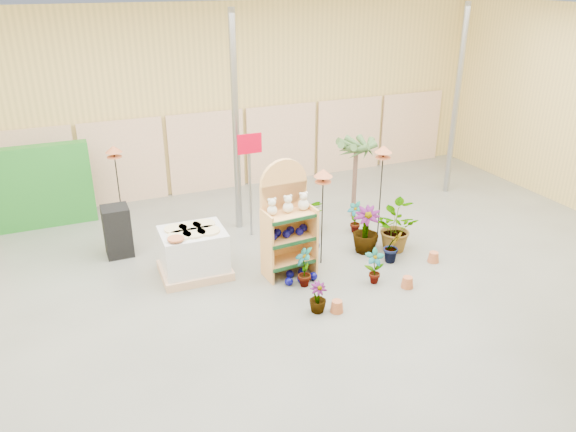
# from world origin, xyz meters

# --- Properties ---
(room) EXTENTS (15.20, 12.10, 4.70)m
(room) POSITION_xyz_m (0.00, 0.91, 2.21)
(room) COLOR #5E6056
(room) RESTS_ON ground
(display_shelf) EXTENTS (0.93, 0.63, 2.14)m
(display_shelf) POSITION_xyz_m (0.17, 1.29, 0.98)
(display_shelf) COLOR #D99952
(display_shelf) RESTS_ON ground
(teddy_bears) EXTENTS (0.79, 0.20, 0.33)m
(teddy_bears) POSITION_xyz_m (0.19, 1.19, 1.36)
(teddy_bears) COLOR silver
(teddy_bears) RESTS_ON display_shelf
(gazing_balls_shelf) EXTENTS (0.79, 0.27, 0.15)m
(gazing_balls_shelf) POSITION_xyz_m (0.17, 1.17, 0.84)
(gazing_balls_shelf) COLOR #070757
(gazing_balls_shelf) RESTS_ON display_shelf
(gazing_balls_floor) EXTENTS (0.63, 0.39, 0.15)m
(gazing_balls_floor) POSITION_xyz_m (0.25, 0.87, 0.07)
(gazing_balls_floor) COLOR #070757
(gazing_balls_floor) RESTS_ON ground
(pallet_stack) EXTENTS (1.26, 1.06, 0.91)m
(pallet_stack) POSITION_xyz_m (-1.42, 1.83, 0.44)
(pallet_stack) COLOR tan
(pallet_stack) RESTS_ON ground
(charcoal_planters) EXTENTS (0.50, 0.50, 1.00)m
(charcoal_planters) POSITION_xyz_m (-2.58, 3.17, 0.50)
(charcoal_planters) COLOR black
(charcoal_planters) RESTS_ON ground
(trellis_stock) EXTENTS (2.00, 0.30, 1.80)m
(trellis_stock) POSITION_xyz_m (-3.80, 5.20, 0.90)
(trellis_stock) COLOR #217522
(trellis_stock) RESTS_ON ground
(offer_sign) EXTENTS (0.50, 0.08, 2.20)m
(offer_sign) POSITION_xyz_m (0.10, 2.98, 1.57)
(offer_sign) COLOR gray
(offer_sign) RESTS_ON ground
(bird_table_front) EXTENTS (0.34, 0.34, 1.89)m
(bird_table_front) POSITION_xyz_m (0.90, 1.30, 1.75)
(bird_table_front) COLOR black
(bird_table_front) RESTS_ON ground
(bird_table_right) EXTENTS (0.34, 0.34, 2.05)m
(bird_table_right) POSITION_xyz_m (2.37, 1.68, 1.91)
(bird_table_right) COLOR black
(bird_table_right) RESTS_ON ground
(bird_table_back) EXTENTS (0.34, 0.34, 1.89)m
(bird_table_back) POSITION_xyz_m (-2.35, 4.29, 1.75)
(bird_table_back) COLOR black
(bird_table_back) RESTS_ON ground
(palm) EXTENTS (0.70, 0.70, 1.90)m
(palm) POSITION_xyz_m (2.56, 3.03, 1.64)
(palm) COLOR brown
(palm) RESTS_ON ground
(potted_plant_0) EXTENTS (0.32, 0.43, 0.75)m
(potted_plant_0) POSITION_xyz_m (0.25, 0.67, 0.37)
(potted_plant_0) COLOR #375727
(potted_plant_0) RESTS_ON ground
(potted_plant_3) EXTENTS (0.73, 0.73, 0.93)m
(potted_plant_3) POSITION_xyz_m (1.91, 1.40, 0.47)
(potted_plant_3) COLOR #375727
(potted_plant_3) RESTS_ON ground
(potted_plant_4) EXTENTS (0.34, 0.42, 0.68)m
(potted_plant_4) POSITION_xyz_m (2.16, 2.27, 0.34)
(potted_plant_4) COLOR #375727
(potted_plant_4) RESTS_ON ground
(potted_plant_5) EXTENTS (0.47, 0.46, 0.67)m
(potted_plant_5) POSITION_xyz_m (0.80, 1.58, 0.33)
(potted_plant_5) COLOR #375727
(potted_plant_5) RESTS_ON ground
(potted_plant_6) EXTENTS (0.84, 0.91, 0.85)m
(potted_plant_6) POSITION_xyz_m (1.28, 2.69, 0.43)
(potted_plant_6) COLOR #375727
(potted_plant_6) RESTS_ON ground
(potted_plant_7) EXTENTS (0.31, 0.31, 0.52)m
(potted_plant_7) POSITION_xyz_m (0.11, -0.17, 0.26)
(potted_plant_7) COLOR #375727
(potted_plant_7) RESTS_ON ground
(potted_plant_8) EXTENTS (0.41, 0.35, 0.66)m
(potted_plant_8) POSITION_xyz_m (1.43, 0.26, 0.33)
(potted_plant_8) COLOR #375727
(potted_plant_8) RESTS_ON ground
(potted_plant_9) EXTENTS (0.37, 0.31, 0.64)m
(potted_plant_9) POSITION_xyz_m (2.17, 0.82, 0.32)
(potted_plant_9) COLOR #375727
(potted_plant_9) RESTS_ON ground
(potted_plant_10) EXTENTS (0.78, 0.89, 0.97)m
(potted_plant_10) POSITION_xyz_m (2.45, 1.26, 0.49)
(potted_plant_10) COLOR #375727
(potted_plant_10) RESTS_ON ground
(potted_plant_11) EXTENTS (0.55, 0.55, 0.69)m
(potted_plant_11) POSITION_xyz_m (1.20, 2.49, 0.35)
(potted_plant_11) COLOR #375727
(potted_plant_11) RESTS_ON ground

